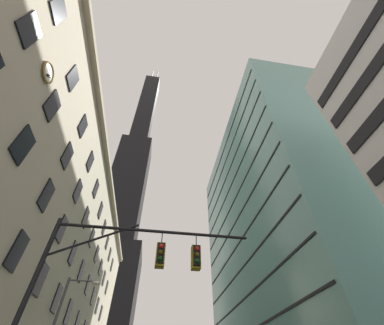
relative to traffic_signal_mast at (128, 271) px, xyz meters
name	(u,v)px	position (x,y,z in m)	size (l,w,h in m)	color
station_building	(32,263)	(-13.46, 20.97, 7.78)	(12.80, 59.40, 26.60)	#BCAF93
dark_skyscraper	(122,212)	(-17.13, 92.94, 60.26)	(25.08, 25.08, 217.22)	black
glass_office_midrise	(276,228)	(22.44, 26.35, 18.43)	(15.78, 40.41, 47.85)	slate
traffic_signal_mast	(128,271)	(0.00, 0.00, 0.00)	(8.94, 0.63, 7.51)	black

